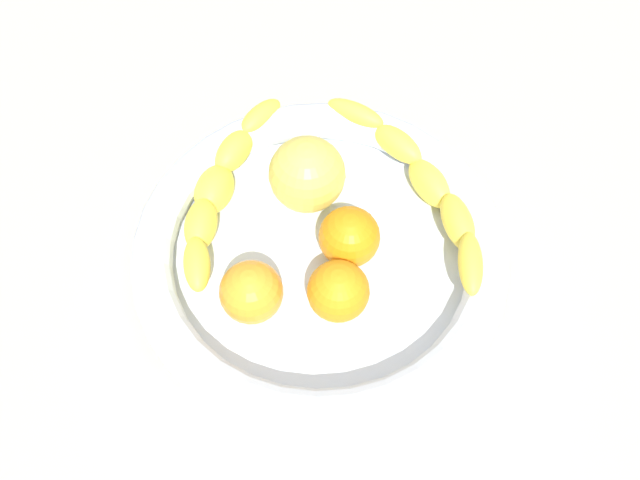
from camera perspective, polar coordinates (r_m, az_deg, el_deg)
kitchen_counter at (r=62.51cm, az=0.00°, el=-3.24°), size 120.00×120.00×3.00cm
fruit_bowl at (r=58.54cm, az=0.00°, el=-1.12°), size 33.78×33.78×5.89cm
banana_draped_left at (r=61.68cm, az=9.17°, el=5.16°), size 24.58×11.37×4.55cm
banana_draped_right at (r=61.32cm, az=-8.87°, el=4.69°), size 21.17×11.82×4.36cm
orange_front at (r=54.54cm, az=1.64°, el=-4.57°), size 5.40×5.40×5.40cm
orange_mid_left at (r=54.73cm, az=-6.13°, el=-4.63°), size 5.50×5.50×5.50cm
orange_mid_right at (r=57.27cm, az=2.58°, el=0.48°), size 5.56×5.56×5.56cm
apple_yellow at (r=60.01cm, az=-1.21°, el=5.85°), size 7.26×7.26×7.26cm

